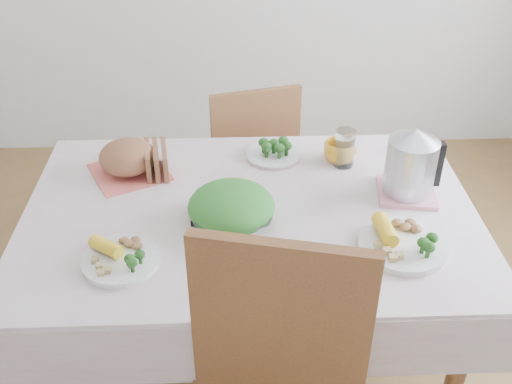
{
  "coord_description": "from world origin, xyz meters",
  "views": [
    {
      "loc": [
        -0.04,
        -1.61,
        1.92
      ],
      "look_at": [
        0.02,
        0.02,
        0.82
      ],
      "focal_mm": 42.0,
      "sensor_mm": 36.0,
      "label": 1
    }
  ],
  "objects_px": {
    "dinner_plate_left": "(121,260)",
    "yellow_mug": "(337,152)",
    "chair_far": "(245,160)",
    "dining_table": "(251,295)",
    "salad_bowl": "(232,215)",
    "dinner_plate_right": "(403,245)",
    "electric_kettle": "(411,164)"
  },
  "relations": [
    {
      "from": "dinner_plate_left",
      "to": "yellow_mug",
      "type": "distance_m",
      "value": 0.91
    },
    {
      "from": "yellow_mug",
      "to": "chair_far",
      "type": "bearing_deg",
      "value": 123.15
    },
    {
      "from": "dining_table",
      "to": "dinner_plate_left",
      "type": "relative_size",
      "value": 6.0
    },
    {
      "from": "salad_bowl",
      "to": "dinner_plate_right",
      "type": "bearing_deg",
      "value": -15.86
    },
    {
      "from": "dining_table",
      "to": "electric_kettle",
      "type": "bearing_deg",
      "value": 7.99
    },
    {
      "from": "salad_bowl",
      "to": "dinner_plate_left",
      "type": "height_order",
      "value": "salad_bowl"
    },
    {
      "from": "dining_table",
      "to": "yellow_mug",
      "type": "relative_size",
      "value": 13.41
    },
    {
      "from": "electric_kettle",
      "to": "dinner_plate_right",
      "type": "bearing_deg",
      "value": -93.78
    },
    {
      "from": "chair_far",
      "to": "dinner_plate_left",
      "type": "relative_size",
      "value": 3.87
    },
    {
      "from": "dining_table",
      "to": "dinner_plate_left",
      "type": "bearing_deg",
      "value": -147.02
    },
    {
      "from": "electric_kettle",
      "to": "salad_bowl",
      "type": "bearing_deg",
      "value": -154.38
    },
    {
      "from": "dinner_plate_right",
      "to": "dining_table",
      "type": "bearing_deg",
      "value": 154.75
    },
    {
      "from": "dinner_plate_right",
      "to": "yellow_mug",
      "type": "relative_size",
      "value": 2.62
    },
    {
      "from": "dining_table",
      "to": "chair_far",
      "type": "xyz_separation_m",
      "value": [
        -0.0,
        0.81,
        0.09
      ]
    },
    {
      "from": "chair_far",
      "to": "electric_kettle",
      "type": "bearing_deg",
      "value": 112.12
    },
    {
      "from": "chair_far",
      "to": "yellow_mug",
      "type": "distance_m",
      "value": 0.7
    },
    {
      "from": "dinner_plate_left",
      "to": "chair_far",
      "type": "bearing_deg",
      "value": 70.05
    },
    {
      "from": "dinner_plate_left",
      "to": "dinner_plate_right",
      "type": "bearing_deg",
      "value": 2.44
    },
    {
      "from": "chair_far",
      "to": "electric_kettle",
      "type": "height_order",
      "value": "electric_kettle"
    },
    {
      "from": "yellow_mug",
      "to": "dinner_plate_right",
      "type": "bearing_deg",
      "value": -76.62
    },
    {
      "from": "yellow_mug",
      "to": "dinner_plate_left",
      "type": "bearing_deg",
      "value": -142.54
    },
    {
      "from": "salad_bowl",
      "to": "electric_kettle",
      "type": "distance_m",
      "value": 0.63
    },
    {
      "from": "salad_bowl",
      "to": "dinner_plate_right",
      "type": "distance_m",
      "value": 0.54
    },
    {
      "from": "dinner_plate_right",
      "to": "electric_kettle",
      "type": "bearing_deg",
      "value": 74.06
    },
    {
      "from": "dining_table",
      "to": "dinner_plate_left",
      "type": "distance_m",
      "value": 0.61
    },
    {
      "from": "dinner_plate_left",
      "to": "yellow_mug",
      "type": "height_order",
      "value": "yellow_mug"
    },
    {
      "from": "yellow_mug",
      "to": "electric_kettle",
      "type": "height_order",
      "value": "electric_kettle"
    },
    {
      "from": "yellow_mug",
      "to": "electric_kettle",
      "type": "relative_size",
      "value": 0.44
    },
    {
      "from": "dining_table",
      "to": "dinner_plate_left",
      "type": "height_order",
      "value": "dinner_plate_left"
    },
    {
      "from": "electric_kettle",
      "to": "dining_table",
      "type": "bearing_deg",
      "value": -159.85
    },
    {
      "from": "dining_table",
      "to": "salad_bowl",
      "type": "xyz_separation_m",
      "value": [
        -0.06,
        -0.07,
        0.42
      ]
    },
    {
      "from": "salad_bowl",
      "to": "dinner_plate_left",
      "type": "xyz_separation_m",
      "value": [
        -0.33,
        -0.18,
        -0.02
      ]
    }
  ]
}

